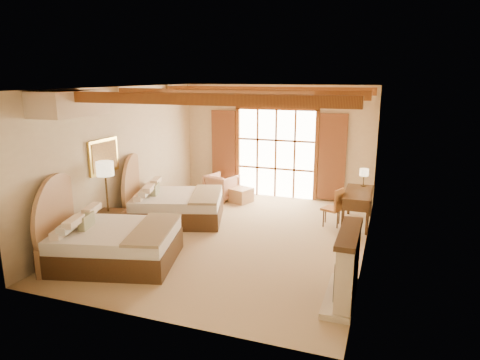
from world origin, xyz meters
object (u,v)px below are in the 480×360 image
at_px(bed_far, 170,203).
at_px(armchair, 222,187).
at_px(bed_near, 107,239).
at_px(desk, 358,207).
at_px(nightstand, 111,225).

xyz_separation_m(bed_far, armchair, (0.50, 2.11, -0.07)).
distance_m(bed_near, bed_far, 2.54).
bearing_deg(armchair, bed_far, 92.88).
xyz_separation_m(armchair, desk, (3.83, -0.89, 0.07)).
relative_size(nightstand, desk, 0.42).
bearing_deg(nightstand, desk, 18.32).
distance_m(armchair, desk, 3.93).
xyz_separation_m(bed_near, bed_far, (-0.05, 2.54, -0.01)).
relative_size(bed_far, desk, 1.77).
distance_m(nightstand, armchair, 3.83).
distance_m(nightstand, desk, 5.65).
height_order(bed_far, armchair, bed_far).
bearing_deg(nightstand, armchair, 62.33).
height_order(bed_near, armchair, bed_near).
relative_size(bed_near, desk, 1.77).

